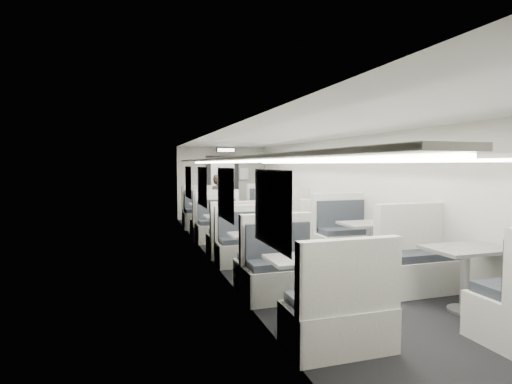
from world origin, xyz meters
TOP-DOWN VIEW (x-y plane):
  - room at (0.00, 0.00)m, footprint 3.24×12.24m
  - booth_left_a at (-1.00, 3.22)m, footprint 1.12×2.27m
  - booth_left_b at (-1.00, 1.18)m, footprint 1.02×2.08m
  - booth_left_c at (-1.00, -1.03)m, footprint 0.99×2.00m
  - booth_left_d at (-1.00, -3.00)m, footprint 1.05×2.13m
  - booth_right_a at (1.00, 3.41)m, footprint 1.13×2.29m
  - booth_right_b at (1.00, 1.54)m, footprint 0.99×2.02m
  - booth_right_c at (1.00, -1.26)m, footprint 1.16×2.35m
  - booth_right_d at (1.00, -3.34)m, footprint 1.14×2.31m
  - passenger at (-0.68, 3.29)m, footprint 0.66×0.54m
  - window_a at (-1.49, 3.40)m, footprint 0.02×1.18m
  - window_b at (-1.49, 1.20)m, footprint 0.02×1.18m
  - window_c at (-1.49, -1.00)m, footprint 0.02×1.18m
  - window_d at (-1.49, -3.20)m, footprint 0.02×1.18m
  - luggage_rack_left at (-1.24, -0.30)m, footprint 0.46×10.40m
  - luggage_rack_right at (1.24, -0.30)m, footprint 0.46×10.40m
  - vestibule_door at (0.00, 5.93)m, footprint 1.10×0.13m
  - exit_sign at (0.00, 5.44)m, footprint 0.62×0.12m
  - wall_notice at (0.75, 5.92)m, footprint 0.32×0.02m

SIDE VIEW (x-z plane):
  - booth_left_c at x=-1.00m, z-range -0.18..0.89m
  - booth_right_b at x=1.00m, z-range -0.18..0.90m
  - booth_left_b at x=-1.00m, z-range -0.18..0.93m
  - booth_left_d at x=-1.00m, z-range -0.19..0.95m
  - booth_left_a at x=-1.00m, z-range -0.20..1.01m
  - booth_right_a at x=1.00m, z-range -0.20..1.02m
  - booth_right_d at x=1.00m, z-range -0.20..1.03m
  - booth_right_c at x=1.00m, z-range -0.21..1.05m
  - passenger at x=-0.68m, z-range 0.00..1.56m
  - vestibule_door at x=0.00m, z-range -0.01..2.09m
  - room at x=0.00m, z-range -0.12..2.52m
  - window_a at x=-1.49m, z-range 0.93..1.77m
  - window_b at x=-1.49m, z-range 0.93..1.77m
  - window_c at x=-1.49m, z-range 0.93..1.77m
  - window_d at x=-1.49m, z-range 0.93..1.77m
  - wall_notice at x=0.75m, z-range 1.30..1.70m
  - luggage_rack_left at x=-1.24m, z-range 1.87..1.96m
  - luggage_rack_right at x=1.24m, z-range 1.87..1.96m
  - exit_sign at x=0.00m, z-range 2.20..2.36m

